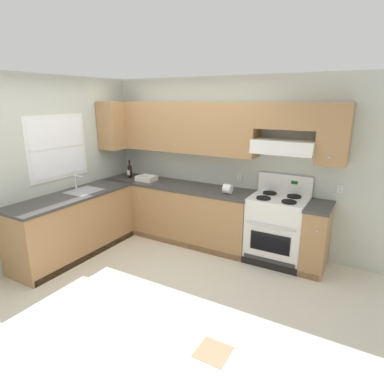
{
  "coord_description": "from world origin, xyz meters",
  "views": [
    {
      "loc": [
        2.45,
        -3.01,
        2.21
      ],
      "look_at": [
        0.33,
        0.7,
        1.0
      ],
      "focal_mm": 30.52,
      "sensor_mm": 36.0,
      "label": 1
    }
  ],
  "objects": [
    {
      "name": "stove",
      "position": [
        1.38,
        1.25,
        0.48
      ],
      "size": [
        0.76,
        0.62,
        1.2
      ],
      "color": "white",
      "rests_on": "ground_plane"
    },
    {
      "name": "ground_plane",
      "position": [
        0.0,
        0.0,
        0.0
      ],
      "size": [
        7.04,
        7.04,
        0.0
      ],
      "primitive_type": "plane",
      "color": "beige"
    },
    {
      "name": "wine_bottle",
      "position": [
        -1.21,
        1.23,
        1.03
      ],
      "size": [
        0.07,
        0.07,
        0.31
      ],
      "color": "black",
      "rests_on": "counter_back_run"
    },
    {
      "name": "floor_accent_tile",
      "position": [
        1.4,
        -0.78,
        0.0
      ],
      "size": [
        0.3,
        0.3,
        0.01
      ],
      "primitive_type": "cube",
      "color": "olive",
      "rests_on": "ground_plane"
    },
    {
      "name": "counter_back_run",
      "position": [
        -0.04,
        1.24,
        0.45
      ],
      "size": [
        3.6,
        0.65,
        0.91
      ],
      "color": "#A87A4C",
      "rests_on": "ground_plane"
    },
    {
      "name": "wall_back",
      "position": [
        0.39,
        1.53,
        1.48
      ],
      "size": [
        4.68,
        0.57,
        2.55
      ],
      "color": "beige",
      "rests_on": "ground_plane"
    },
    {
      "name": "bowl",
      "position": [
        -0.83,
        1.2,
        0.94
      ],
      "size": [
        0.31,
        0.25,
        0.08
      ],
      "color": "white",
      "rests_on": "counter_back_run"
    },
    {
      "name": "wall_left",
      "position": [
        -1.59,
        0.23,
        1.34
      ],
      "size": [
        0.47,
        4.0,
        2.55
      ],
      "color": "beige",
      "rests_on": "ground_plane"
    },
    {
      "name": "paper_towel_roll",
      "position": [
        0.66,
        1.16,
        0.98
      ],
      "size": [
        0.12,
        0.14,
        0.14
      ],
      "color": "white",
      "rests_on": "counter_back_run"
    },
    {
      "name": "counter_left_run",
      "position": [
        -1.24,
        -0.0,
        0.46
      ],
      "size": [
        0.63,
        1.91,
        1.13
      ],
      "color": "#A87A4C",
      "rests_on": "ground_plane"
    }
  ]
}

